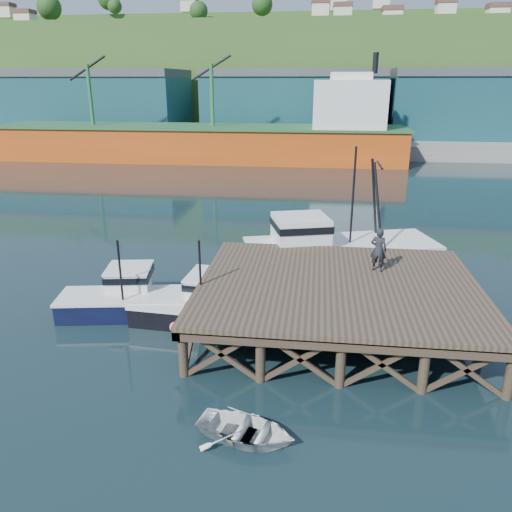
% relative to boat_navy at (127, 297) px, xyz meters
% --- Properties ---
extents(ground, '(300.00, 300.00, 0.00)m').
position_rel_boat_navy_xyz_m(ground, '(4.23, -0.27, -0.77)').
color(ground, black).
rests_on(ground, ground).
extents(wharf, '(12.00, 10.00, 2.62)m').
position_rel_boat_navy_xyz_m(wharf, '(9.73, -0.46, 1.17)').
color(wharf, brown).
rests_on(wharf, ground).
extents(far_quay, '(160.00, 40.00, 2.00)m').
position_rel_boat_navy_xyz_m(far_quay, '(4.23, 69.73, 0.23)').
color(far_quay, gray).
rests_on(far_quay, ground).
extents(warehouse_left, '(32.00, 16.00, 9.00)m').
position_rel_boat_navy_xyz_m(warehouse_left, '(-30.77, 64.73, 5.73)').
color(warehouse_left, '#194853').
rests_on(warehouse_left, far_quay).
extents(warehouse_mid, '(28.00, 16.00, 9.00)m').
position_rel_boat_navy_xyz_m(warehouse_mid, '(4.23, 64.73, 5.73)').
color(warehouse_mid, '#194853').
rests_on(warehouse_mid, far_quay).
extents(warehouse_right, '(30.00, 16.00, 9.00)m').
position_rel_boat_navy_xyz_m(warehouse_right, '(34.23, 64.73, 5.73)').
color(warehouse_right, '#194853').
rests_on(warehouse_right, far_quay).
extents(cargo_ship, '(55.50, 10.00, 13.75)m').
position_rel_boat_navy_xyz_m(cargo_ship, '(-4.24, 47.73, 2.54)').
color(cargo_ship, '#CB4C13').
rests_on(cargo_ship, ground).
extents(hillside, '(220.00, 50.00, 22.00)m').
position_rel_boat_navy_xyz_m(hillside, '(4.23, 99.73, 10.23)').
color(hillside, '#2D511E').
rests_on(hillside, ground).
extents(boat_navy, '(6.43, 3.86, 3.85)m').
position_rel_boat_navy_xyz_m(boat_navy, '(0.00, 0.00, 0.00)').
color(boat_navy, black).
rests_on(boat_navy, ground).
extents(boat_black, '(6.82, 5.71, 4.11)m').
position_rel_boat_navy_xyz_m(boat_black, '(3.94, -0.35, -0.02)').
color(boat_black, black).
rests_on(boat_black, ground).
extents(trawler, '(11.28, 6.65, 7.12)m').
position_rel_boat_navy_xyz_m(trawler, '(9.87, 6.45, 0.69)').
color(trawler, beige).
rests_on(trawler, ground).
extents(dinghy, '(3.53, 2.89, 0.64)m').
position_rel_boat_navy_xyz_m(dinghy, '(6.81, -8.14, -0.45)').
color(dinghy, white).
rests_on(dinghy, ground).
extents(dockworker, '(0.85, 0.69, 2.02)m').
position_rel_boat_navy_xyz_m(dockworker, '(11.52, 1.37, 2.36)').
color(dockworker, black).
rests_on(dockworker, wharf).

